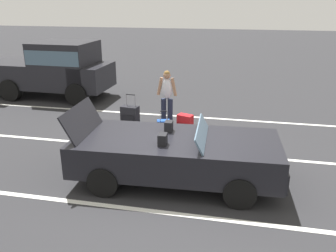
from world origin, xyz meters
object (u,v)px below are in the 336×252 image
Objects in this scene: suitcase_small_carryon at (164,129)px; parked_pickup_truck_near at (55,68)px; suitcase_medium_bright at (185,126)px; duffel_bag at (176,141)px; convertible_car at (185,155)px; suitcase_large_black at (130,119)px; traveler_person at (167,95)px.

parked_pickup_truck_near reaches higher than suitcase_small_carryon.
duffel_bag is (-0.10, -0.79, -0.15)m from suitcase_medium_bright.
convertible_car is 6.89× the size of suitcase_medium_bright.
duffel_bag is at bearing -34.43° from parked_pickup_truck_near.
suitcase_small_carryon is at bearing 127.92° from duffel_bag.
traveler_person is (0.92, 0.69, 0.56)m from suitcase_large_black.
suitcase_large_black is at bearing -36.32° from parked_pickup_truck_near.
suitcase_large_black is 1.36× the size of suitcase_small_carryon.
convertible_car is 3.99× the size of suitcase_large_black.
suitcase_small_carryon is (-0.96, 2.27, -0.34)m from convertible_car.
convertible_car reaches higher than suitcase_large_black.
traveler_person is 5.37m from parked_pickup_truck_near.
suitcase_medium_bright is 0.38× the size of traveler_person.
traveler_person is at bearing 105.66° from convertible_car.
parked_pickup_truck_near is at bearing -99.01° from suitcase_medium_bright.
convertible_car is at bearing -73.27° from duffel_bag.
parked_pickup_truck_near is (-5.50, 3.11, 0.80)m from suitcase_medium_bright.
traveler_person is (-0.11, 0.97, 0.68)m from suitcase_small_carryon.
suitcase_large_black is 1.72× the size of suitcase_medium_bright.
traveler_person is at bearing -11.88° from suitcase_small_carryon.
suitcase_small_carryon is (1.03, -0.29, -0.12)m from suitcase_large_black.
suitcase_small_carryon is at bearing 81.50° from suitcase_large_black.
parked_pickup_truck_near reaches higher than suitcase_medium_bright.
duffel_bag is (1.49, -0.87, -0.21)m from suitcase_large_black.
convertible_car is at bearing -41.99° from parked_pickup_truck_near.
traveler_person is at bearing -24.45° from parked_pickup_truck_near.
duffel_bag is 0.41× the size of traveler_person.
suitcase_large_black is 5.00m from parked_pickup_truck_near.
suitcase_medium_bright is (-0.41, 2.48, -0.28)m from convertible_car.
suitcase_medium_bright is 6.37m from parked_pickup_truck_near.
suitcase_medium_bright is at bearing -88.05° from suitcase_small_carryon.
convertible_car is 5.43× the size of suitcase_small_carryon.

